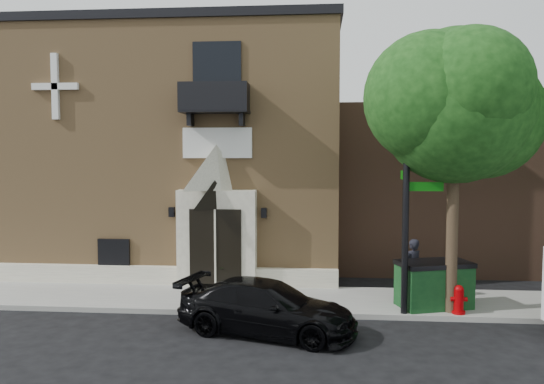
# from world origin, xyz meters

# --- Properties ---
(ground) EXTENTS (120.00, 120.00, 0.00)m
(ground) POSITION_xyz_m (0.00, 0.00, 0.00)
(ground) COLOR black
(ground) RESTS_ON ground
(sidewalk) EXTENTS (42.00, 3.00, 0.15)m
(sidewalk) POSITION_xyz_m (1.00, 1.50, 0.07)
(sidewalk) COLOR gray
(sidewalk) RESTS_ON ground
(church) EXTENTS (12.20, 11.01, 9.30)m
(church) POSITION_xyz_m (-2.99, 7.95, 4.63)
(church) COLOR #AC8251
(church) RESTS_ON ground
(street_tree_left) EXTENTS (4.97, 4.38, 7.77)m
(street_tree_left) POSITION_xyz_m (6.03, 0.35, 5.87)
(street_tree_left) COLOR #38281C
(street_tree_left) RESTS_ON sidewalk
(black_sedan) EXTENTS (4.90, 3.04, 1.33)m
(black_sedan) POSITION_xyz_m (1.05, -1.32, 0.66)
(black_sedan) COLOR black
(black_sedan) RESTS_ON ground
(street_sign) EXTENTS (1.08, 1.08, 6.77)m
(street_sign) POSITION_xyz_m (4.71, 0.22, 3.56)
(street_sign) COLOR black
(street_sign) RESTS_ON sidewalk
(fire_hydrant) EXTENTS (0.45, 0.36, 0.79)m
(fire_hydrant) POSITION_xyz_m (6.18, 0.30, 0.54)
(fire_hydrant) COLOR #9A0003
(fire_hydrant) RESTS_ON sidewalk
(dumpster) EXTENTS (2.27, 1.70, 1.32)m
(dumpster) POSITION_xyz_m (5.64, 0.91, 0.82)
(dumpster) COLOR #0E3617
(dumpster) RESTS_ON sidewalk
(planter) EXTENTS (0.77, 0.72, 0.70)m
(planter) POSITION_xyz_m (-0.92, 2.69, 0.50)
(planter) COLOR #426C2E
(planter) RESTS_ON sidewalk
(pedestrian_near) EXTENTS (0.78, 0.72, 1.80)m
(pedestrian_near) POSITION_xyz_m (5.21, 1.92, 1.05)
(pedestrian_near) COLOR black
(pedestrian_near) RESTS_ON sidewalk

